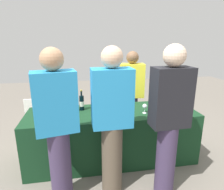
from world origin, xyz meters
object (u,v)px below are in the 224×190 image
(wine_glass_3, at_px, (163,104))
(ice_bucket, at_px, (48,106))
(server_pouring, at_px, (132,93))
(guest_1, at_px, (112,119))
(wine_bottle_1, at_px, (75,103))
(wine_glass_1, at_px, (145,107))
(wine_glass_0, at_px, (66,113))
(wine_bottle_3, at_px, (94,102))
(wine_bottle_5, at_px, (154,99))
(wine_bottle_4, at_px, (103,103))
(menu_board, at_px, (43,119))
(wine_bottle_2, at_px, (82,103))
(guest_0, at_px, (57,124))
(guest_2, at_px, (169,118))
(wine_glass_2, at_px, (156,106))
(wine_bottle_0, at_px, (66,103))

(wine_glass_3, bearing_deg, ice_bucket, 173.45)
(server_pouring, height_order, guest_1, guest_1)
(wine_bottle_1, height_order, wine_glass_1, wine_bottle_1)
(wine_bottle_1, height_order, wine_glass_0, wine_bottle_1)
(guest_1, bearing_deg, wine_bottle_3, 97.81)
(ice_bucket, bearing_deg, wine_bottle_5, 0.08)
(wine_bottle_4, xyz_separation_m, ice_bucket, (-0.79, 0.02, -0.02))
(wine_bottle_3, distance_m, menu_board, 1.22)
(wine_glass_3, height_order, ice_bucket, ice_bucket)
(wine_bottle_2, relative_size, wine_bottle_4, 0.99)
(guest_0, bearing_deg, wine_glass_0, 72.36)
(wine_bottle_1, bearing_deg, guest_2, -41.05)
(wine_bottle_1, relative_size, guest_1, 0.19)
(wine_glass_0, relative_size, guest_1, 0.08)
(wine_bottle_5, distance_m, guest_2, 0.92)
(server_pouring, relative_size, guest_0, 0.93)
(guest_0, bearing_deg, menu_board, 94.65)
(wine_glass_0, distance_m, wine_glass_2, 1.24)
(wine_bottle_2, height_order, guest_0, guest_0)
(wine_bottle_1, distance_m, wine_bottle_3, 0.29)
(wine_bottle_0, relative_size, wine_bottle_1, 0.91)
(wine_bottle_3, distance_m, wine_bottle_5, 0.93)
(wine_glass_0, distance_m, guest_0, 0.49)
(wine_bottle_5, height_order, guest_1, guest_1)
(wine_bottle_4, xyz_separation_m, wine_glass_1, (0.55, -0.24, -0.01))
(wine_glass_0, bearing_deg, menu_board, 114.95)
(wine_bottle_1, bearing_deg, menu_board, 129.36)
(wine_glass_1, height_order, wine_glass_2, wine_glass_2)
(wine_bottle_0, distance_m, wine_glass_1, 1.13)
(wine_glass_0, bearing_deg, ice_bucket, 129.20)
(server_pouring, bearing_deg, wine_glass_1, 95.79)
(wine_bottle_2, relative_size, wine_bottle_5, 1.00)
(guest_0, xyz_separation_m, guest_2, (1.19, -0.10, 0.02))
(wine_glass_2, xyz_separation_m, guest_0, (-1.30, -0.51, 0.05))
(menu_board, bearing_deg, wine_bottle_2, -39.20)
(wine_bottle_0, relative_size, guest_1, 0.18)
(wine_glass_1, xyz_separation_m, guest_1, (-0.56, -0.51, 0.06))
(guest_2, bearing_deg, server_pouring, 88.98)
(wine_glass_0, xyz_separation_m, menu_board, (-0.49, 1.04, -0.48))
(wine_bottle_0, height_order, wine_bottle_3, same)
(wine_bottle_2, xyz_separation_m, wine_bottle_4, (0.32, -0.05, -0.00))
(wine_bottle_3, height_order, guest_1, guest_1)
(wine_bottle_0, xyz_separation_m, wine_bottle_3, (0.41, -0.00, 0.00))
(wine_bottle_2, height_order, menu_board, wine_bottle_2)
(wine_glass_0, bearing_deg, wine_glass_3, 5.36)
(wine_bottle_4, bearing_deg, guest_0, -126.96)
(wine_bottle_0, distance_m, wine_bottle_1, 0.13)
(wine_glass_0, bearing_deg, server_pouring, 37.10)
(wine_bottle_5, relative_size, guest_2, 0.18)
(guest_2, bearing_deg, ice_bucket, 144.92)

